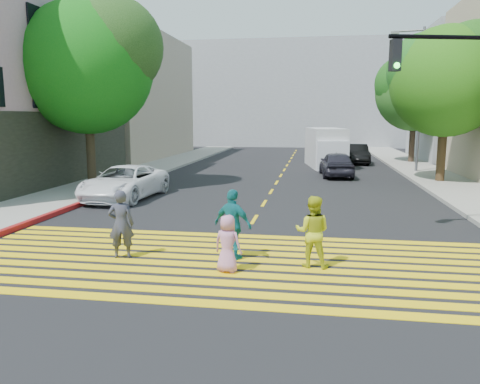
% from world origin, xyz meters
% --- Properties ---
extents(ground, '(120.00, 120.00, 0.00)m').
position_xyz_m(ground, '(0.00, 0.00, 0.00)').
color(ground, black).
extents(sidewalk_left, '(3.00, 40.00, 0.15)m').
position_xyz_m(sidewalk_left, '(-8.50, 22.00, 0.07)').
color(sidewalk_left, gray).
rests_on(sidewalk_left, ground).
extents(sidewalk_right, '(3.00, 60.00, 0.15)m').
position_xyz_m(sidewalk_right, '(8.50, 15.00, 0.07)').
color(sidewalk_right, gray).
rests_on(sidewalk_right, ground).
extents(curb_red, '(0.20, 8.00, 0.16)m').
position_xyz_m(curb_red, '(-6.90, 6.00, 0.08)').
color(curb_red, maroon).
rests_on(curb_red, ground).
extents(crosswalk, '(13.40, 5.30, 0.01)m').
position_xyz_m(crosswalk, '(0.00, 1.28, 0.01)').
color(crosswalk, yellow).
rests_on(crosswalk, ground).
extents(lane_line, '(0.12, 34.40, 0.01)m').
position_xyz_m(lane_line, '(0.00, 22.50, 0.01)').
color(lane_line, yellow).
rests_on(lane_line, ground).
extents(building_left_tan, '(12.00, 16.00, 10.00)m').
position_xyz_m(building_left_tan, '(-16.00, 28.00, 5.00)').
color(building_left_tan, tan).
rests_on(building_left_tan, ground).
extents(backdrop_block, '(30.00, 8.00, 12.00)m').
position_xyz_m(backdrop_block, '(0.00, 48.00, 6.00)').
color(backdrop_block, gray).
rests_on(backdrop_block, ground).
extents(tree_left, '(6.95, 6.39, 8.86)m').
position_xyz_m(tree_left, '(-8.50, 11.75, 5.97)').
color(tree_left, '#463925').
rests_on(tree_left, ground).
extents(tree_right_near, '(7.42, 7.20, 7.99)m').
position_xyz_m(tree_right_near, '(8.37, 15.99, 5.41)').
color(tree_right_near, '#402D16').
rests_on(tree_right_near, ground).
extents(tree_right_far, '(6.60, 6.34, 8.07)m').
position_xyz_m(tree_right_far, '(8.96, 26.69, 5.45)').
color(tree_right_far, black).
rests_on(tree_right_far, ground).
extents(pedestrian_man, '(0.69, 0.55, 1.66)m').
position_xyz_m(pedestrian_man, '(-2.60, 1.24, 0.83)').
color(pedestrian_man, '#343644').
rests_on(pedestrian_man, ground).
extents(pedestrian_woman, '(0.85, 0.70, 1.63)m').
position_xyz_m(pedestrian_woman, '(1.93, 1.27, 0.82)').
color(pedestrian_woman, '#BAC41D').
rests_on(pedestrian_woman, ground).
extents(pedestrian_child, '(0.71, 0.55, 1.28)m').
position_xyz_m(pedestrian_child, '(0.11, 0.61, 0.64)').
color(pedestrian_child, '#C37CA6').
rests_on(pedestrian_child, ground).
extents(pedestrian_extra, '(1.08, 0.76, 1.69)m').
position_xyz_m(pedestrian_extra, '(0.07, 1.54, 0.85)').
color(pedestrian_extra, '#14727C').
rests_on(pedestrian_extra, ground).
extents(white_sedan, '(2.59, 5.08, 1.37)m').
position_xyz_m(white_sedan, '(-5.85, 9.13, 0.69)').
color(white_sedan, white).
rests_on(white_sedan, ground).
extents(dark_car_near, '(2.02, 4.38, 1.45)m').
position_xyz_m(dark_car_near, '(3.16, 18.09, 0.73)').
color(dark_car_near, black).
rests_on(dark_car_near, ground).
extents(silver_car, '(2.26, 4.69, 1.32)m').
position_xyz_m(silver_car, '(3.16, 31.24, 0.66)').
color(silver_car, slate).
rests_on(silver_car, ground).
extents(dark_car_parked, '(1.63, 4.34, 1.42)m').
position_xyz_m(dark_car_parked, '(4.96, 26.13, 0.71)').
color(dark_car_parked, black).
rests_on(dark_car_parked, ground).
extents(white_van, '(2.89, 5.82, 2.63)m').
position_xyz_m(white_van, '(2.67, 23.32, 1.25)').
color(white_van, '#BCBCC1').
rests_on(white_van, ground).
extents(street_lamp, '(1.93, 0.54, 8.55)m').
position_xyz_m(street_lamp, '(7.83, 20.44, 4.90)').
color(street_lamp, slate).
rests_on(street_lamp, ground).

